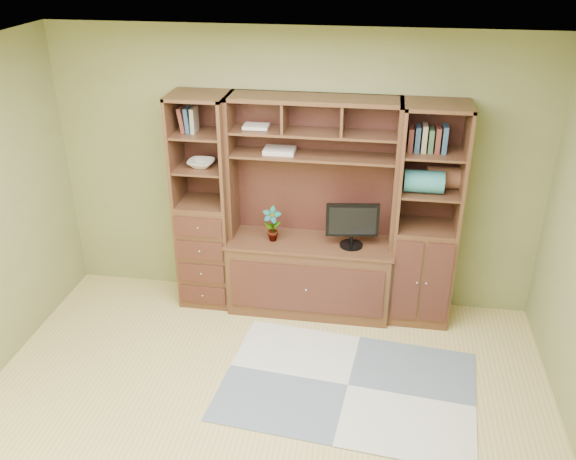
% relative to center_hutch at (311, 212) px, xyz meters
% --- Properties ---
extents(room, '(4.60, 4.10, 2.64)m').
position_rel_center_hutch_xyz_m(room, '(-0.18, -1.73, 0.28)').
color(room, tan).
rests_on(room, ground).
extents(center_hutch, '(1.54, 0.53, 2.05)m').
position_rel_center_hutch_xyz_m(center_hutch, '(0.00, 0.00, 0.00)').
color(center_hutch, '#4E2D1B').
rests_on(center_hutch, ground).
extents(left_tower, '(0.50, 0.45, 2.05)m').
position_rel_center_hutch_xyz_m(left_tower, '(-1.00, 0.04, 0.00)').
color(left_tower, '#4E2D1B').
rests_on(left_tower, ground).
extents(right_tower, '(0.55, 0.45, 2.05)m').
position_rel_center_hutch_xyz_m(right_tower, '(1.02, 0.04, 0.00)').
color(right_tower, '#4E2D1B').
rests_on(right_tower, ground).
extents(rug, '(2.12, 1.52, 0.01)m').
position_rel_center_hutch_xyz_m(rug, '(0.45, -1.08, -1.02)').
color(rug, '#9FA4A4').
rests_on(rug, ground).
extents(monitor, '(0.50, 0.27, 0.58)m').
position_rel_center_hutch_xyz_m(monitor, '(0.38, -0.03, -0.01)').
color(monitor, black).
rests_on(monitor, center_hutch).
extents(orchid, '(0.17, 0.12, 0.33)m').
position_rel_center_hutch_xyz_m(orchid, '(-0.35, -0.03, -0.13)').
color(orchid, '#B7643E').
rests_on(orchid, center_hutch).
extents(magazines, '(0.27, 0.20, 0.04)m').
position_rel_center_hutch_xyz_m(magazines, '(-0.30, 0.09, 0.54)').
color(magazines, beige).
rests_on(magazines, center_hutch).
extents(bowl, '(0.24, 0.24, 0.06)m').
position_rel_center_hutch_xyz_m(bowl, '(-1.00, 0.04, 0.39)').
color(bowl, white).
rests_on(bowl, left_tower).
extents(blanket_teal, '(0.33, 0.19, 0.19)m').
position_rel_center_hutch_xyz_m(blanket_teal, '(0.97, -0.01, 0.36)').
color(blanket_teal, teal).
rests_on(blanket_teal, right_tower).
extents(blanket_red, '(0.34, 0.19, 0.19)m').
position_rel_center_hutch_xyz_m(blanket_red, '(1.17, 0.12, 0.36)').
color(blanket_red, brown).
rests_on(blanket_red, right_tower).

